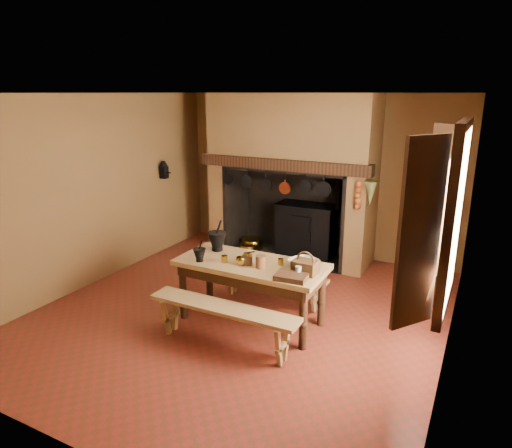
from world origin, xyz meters
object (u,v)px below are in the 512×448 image
at_px(iron_range, 307,229).
at_px(work_table, 251,272).
at_px(bench_front, 223,316).
at_px(coffee_grinder, 247,259).
at_px(wicker_basket, 305,266).
at_px(mixing_bowl, 303,263).

height_order(iron_range, work_table, iron_range).
relative_size(iron_range, bench_front, 0.88).
distance_m(coffee_grinder, wicker_basket, 0.73).
bearing_deg(iron_range, work_table, -84.09).
distance_m(iron_range, coffee_grinder, 2.75).
bearing_deg(mixing_bowl, work_table, -165.33).
xyz_separation_m(work_table, bench_front, (-0.00, -0.68, -0.29)).
bearing_deg(coffee_grinder, mixing_bowl, -0.34).
bearing_deg(work_table, iron_range, 95.91).
bearing_deg(iron_range, coffee_grinder, -84.39).
bearing_deg(iron_range, bench_front, -85.30).
bearing_deg(mixing_bowl, iron_range, 110.01).
height_order(mixing_bowl, wicker_basket, wicker_basket).
height_order(work_table, bench_front, work_table).
xyz_separation_m(work_table, coffee_grinder, (-0.01, -0.09, 0.20)).
height_order(iron_range, bench_front, iron_range).
bearing_deg(work_table, bench_front, -90.00).
height_order(iron_range, mixing_bowl, iron_range).
bearing_deg(work_table, mixing_bowl, 14.67).
distance_m(bench_front, coffee_grinder, 0.77).
distance_m(mixing_bowl, wicker_basket, 0.22).
height_order(work_table, mixing_bowl, mixing_bowl).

